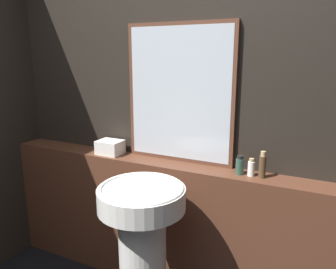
{
  "coord_description": "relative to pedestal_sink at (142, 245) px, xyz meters",
  "views": [
    {
      "loc": [
        0.96,
        -0.32,
        1.64
      ],
      "look_at": [
        0.08,
        1.46,
        1.16
      ],
      "focal_mm": 35.0,
      "sensor_mm": 36.0,
      "label": 1
    }
  ],
  "objects": [
    {
      "name": "wall_back",
      "position": [
        -0.08,
        0.57,
        0.67
      ],
      "size": [
        8.0,
        0.06,
        2.5
      ],
      "color": "black",
      "rests_on": "ground_plane"
    },
    {
      "name": "vanity_counter",
      "position": [
        -0.08,
        0.44,
        -0.11
      ],
      "size": [
        2.55,
        0.2,
        0.94
      ],
      "color": "#512D1E",
      "rests_on": "ground_plane"
    },
    {
      "name": "pedestal_sink",
      "position": [
        0.0,
        0.0,
        0.0
      ],
      "size": [
        0.49,
        0.49,
        0.94
      ],
      "color": "silver",
      "rests_on": "ground_plane"
    },
    {
      "name": "mirror",
      "position": [
        -0.01,
        0.52,
        0.82
      ],
      "size": [
        0.76,
        0.03,
        0.91
      ],
      "color": "#563323",
      "rests_on": "vanity_counter"
    },
    {
      "name": "towel_stack",
      "position": [
        -0.52,
        0.44,
        0.41
      ],
      "size": [
        0.18,
        0.14,
        0.1
      ],
      "color": "silver",
      "rests_on": "vanity_counter"
    },
    {
      "name": "shampoo_bottle",
      "position": [
        0.44,
        0.44,
        0.41
      ],
      "size": [
        0.05,
        0.05,
        0.12
      ],
      "color": "#2D4C3D",
      "rests_on": "vanity_counter"
    },
    {
      "name": "conditioner_bottle",
      "position": [
        0.51,
        0.44,
        0.41
      ],
      "size": [
        0.04,
        0.04,
        0.11
      ],
      "color": "white",
      "rests_on": "vanity_counter"
    },
    {
      "name": "lotion_bottle",
      "position": [
        0.57,
        0.44,
        0.43
      ],
      "size": [
        0.04,
        0.04,
        0.16
      ],
      "color": "#4C3823",
      "rests_on": "vanity_counter"
    }
  ]
}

